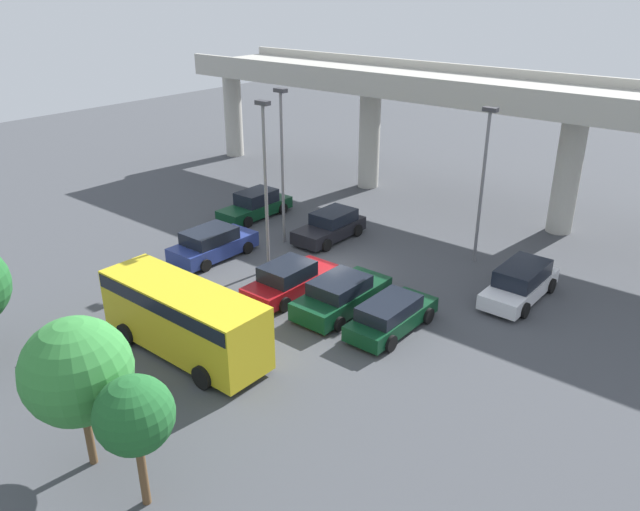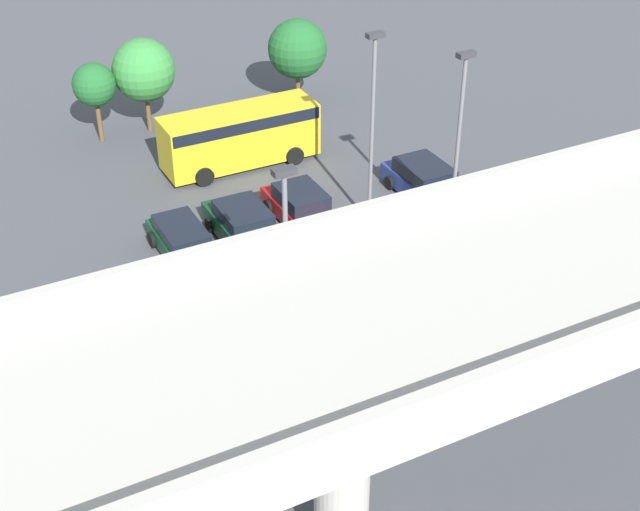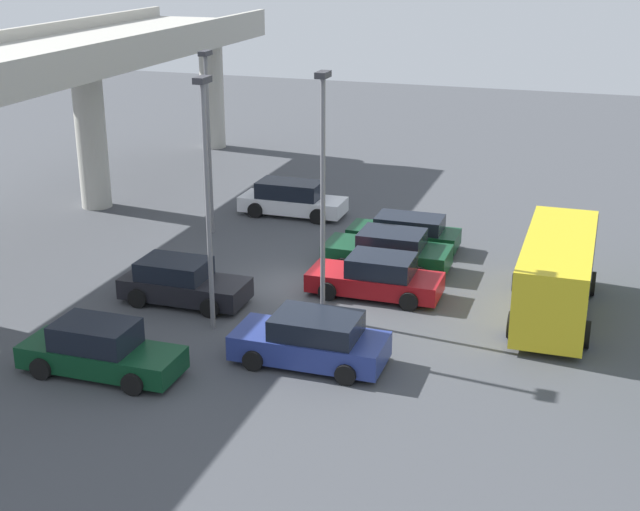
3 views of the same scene
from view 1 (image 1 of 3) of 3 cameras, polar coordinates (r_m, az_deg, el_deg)
The scene contains 15 objects.
ground_plane at distance 31.03m, azimuth 0.97°, elevation -1.46°, with size 95.93×95.93×0.00m, color #424449.
highway_overpass at distance 39.30m, azimuth 12.96°, elevation 13.64°, with size 41.85×7.04×8.32m.
parked_car_0 at distance 38.19m, azimuth -5.92°, elevation 4.59°, with size 2.01×4.90×1.63m.
parked_car_1 at distance 32.77m, azimuth -9.81°, elevation 1.06°, with size 2.24×4.68×1.59m.
parked_car_2 at distance 34.70m, azimuth 0.96°, elevation 2.69°, with size 2.10×4.50×1.56m.
parked_car_3 at distance 28.60m, azimuth -2.77°, elevation -2.21°, with size 2.14×4.80×1.54m.
parked_car_4 at distance 27.19m, azimuth 1.98°, elevation -3.62°, with size 2.24×4.87×1.55m.
parked_car_5 at distance 25.83m, azimuth 6.51°, elevation -5.45°, with size 1.99×4.57×1.41m.
parked_car_6 at distance 29.55m, azimuth 17.86°, elevation -2.39°, with size 2.05×4.90×1.61m.
shuttle_bus at distance 24.32m, azimuth -12.40°, elevation -5.29°, with size 7.41×2.57×2.78m.
lamp_post_near_aisle at distance 31.58m, azimuth 14.71°, elevation 7.17°, with size 0.70×0.35×7.86m.
lamp_post_mid_lot at distance 33.07m, azimuth -3.49°, elevation 9.08°, with size 0.70×0.35×8.32m.
lamp_post_by_overpass at distance 29.56m, azimuth -5.02°, elevation 7.27°, with size 0.70×0.35×8.36m.
tree_front_right at distance 18.99m, azimuth -21.32°, elevation -9.86°, with size 3.14×3.14×4.83m.
tree_front_far_right at distance 17.31m, azimuth -16.61°, elevation -13.86°, with size 2.13×2.13×4.06m.
Camera 1 is at (17.44, -21.97, 13.28)m, focal length 35.00 mm.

